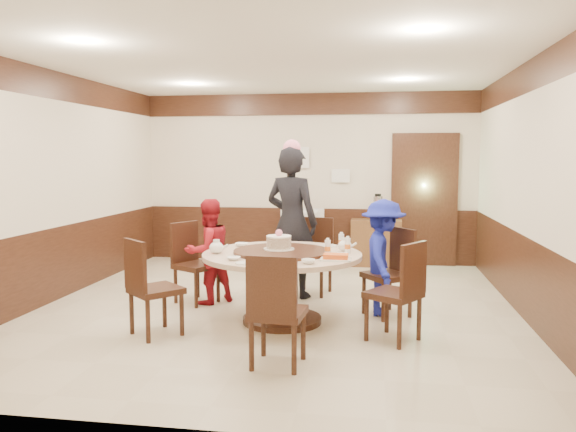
% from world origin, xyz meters
% --- Properties ---
extents(room, '(6.00, 6.04, 2.84)m').
position_xyz_m(room, '(0.01, 0.01, 1.08)').
color(room, beige).
rests_on(room, ground).
extents(banquet_table, '(1.68, 1.68, 0.78)m').
position_xyz_m(banquet_table, '(0.16, -0.57, 0.53)').
color(banquet_table, '#331A10').
rests_on(banquet_table, ground).
extents(chair_0, '(0.62, 0.62, 0.97)m').
position_xyz_m(chair_0, '(1.29, -0.13, 0.30)').
color(chair_0, '#331A10').
rests_on(chair_0, ground).
extents(chair_1, '(0.53, 0.53, 0.97)m').
position_xyz_m(chair_1, '(0.34, 0.76, 0.30)').
color(chair_1, '#331A10').
rests_on(chair_1, ground).
extents(chair_2, '(0.60, 0.60, 0.97)m').
position_xyz_m(chair_2, '(-1.01, 0.09, 0.30)').
color(chair_2, '#331A10').
rests_on(chair_2, ground).
extents(chair_3, '(0.62, 0.62, 0.97)m').
position_xyz_m(chair_3, '(-1.01, -1.20, 0.30)').
color(chair_3, '#331A10').
rests_on(chair_3, ground).
extents(chair_4, '(0.47, 0.48, 0.97)m').
position_xyz_m(chair_4, '(0.33, -1.82, 0.30)').
color(chair_4, '#331A10').
rests_on(chair_4, ground).
extents(chair_5, '(0.61, 0.61, 0.97)m').
position_xyz_m(chair_5, '(1.33, -1.01, 0.30)').
color(chair_5, '#331A10').
rests_on(chair_5, ground).
extents(person_standing, '(0.80, 0.66, 1.88)m').
position_xyz_m(person_standing, '(0.09, 0.57, 0.94)').
color(person_standing, black).
rests_on(person_standing, ground).
extents(person_red, '(0.76, 0.78, 1.26)m').
position_xyz_m(person_red, '(-0.85, 0.09, 0.63)').
color(person_red, '#A61620').
rests_on(person_red, ground).
extents(person_blue, '(0.50, 0.85, 1.29)m').
position_xyz_m(person_blue, '(1.22, -0.10, 0.65)').
color(person_blue, '#18219C').
rests_on(person_blue, ground).
extents(birthday_cake, '(0.33, 0.33, 0.21)m').
position_xyz_m(birthday_cake, '(0.12, -0.53, 0.85)').
color(birthday_cake, white).
rests_on(birthday_cake, banquet_table).
extents(teapot_left, '(0.17, 0.15, 0.13)m').
position_xyz_m(teapot_left, '(-0.52, -0.70, 0.81)').
color(teapot_left, white).
rests_on(teapot_left, banquet_table).
extents(teapot_right, '(0.17, 0.15, 0.13)m').
position_xyz_m(teapot_right, '(0.81, -0.36, 0.81)').
color(teapot_right, white).
rests_on(teapot_right, banquet_table).
extents(bowl_0, '(0.15, 0.15, 0.04)m').
position_xyz_m(bowl_0, '(-0.36, -0.20, 0.77)').
color(bowl_0, white).
rests_on(bowl_0, banquet_table).
extents(bowl_1, '(0.13, 0.13, 0.04)m').
position_xyz_m(bowl_1, '(0.51, -1.12, 0.77)').
color(bowl_1, white).
rests_on(bowl_1, banquet_table).
extents(bowl_2, '(0.14, 0.14, 0.03)m').
position_xyz_m(bowl_2, '(-0.24, -1.06, 0.77)').
color(bowl_2, white).
rests_on(bowl_2, banquet_table).
extents(bowl_3, '(0.13, 0.13, 0.04)m').
position_xyz_m(bowl_3, '(0.80, -0.71, 0.77)').
color(bowl_3, white).
rests_on(bowl_3, banquet_table).
extents(saucer_near, '(0.18, 0.18, 0.01)m').
position_xyz_m(saucer_near, '(-0.09, -1.22, 0.76)').
color(saucer_near, white).
rests_on(saucer_near, banquet_table).
extents(saucer_far, '(0.18, 0.18, 0.01)m').
position_xyz_m(saucer_far, '(0.61, -0.07, 0.76)').
color(saucer_far, white).
rests_on(saucer_far, banquet_table).
extents(shrimp_platter, '(0.30, 0.20, 0.06)m').
position_xyz_m(shrimp_platter, '(0.75, -0.91, 0.78)').
color(shrimp_platter, white).
rests_on(shrimp_platter, banquet_table).
extents(bottle_0, '(0.06, 0.06, 0.16)m').
position_xyz_m(bottle_0, '(0.65, -0.65, 0.83)').
color(bottle_0, white).
rests_on(bottle_0, banquet_table).
extents(bottle_1, '(0.06, 0.06, 0.16)m').
position_xyz_m(bottle_1, '(0.84, -0.47, 0.83)').
color(bottle_1, white).
rests_on(bottle_1, banquet_table).
extents(bottle_2, '(0.06, 0.06, 0.16)m').
position_xyz_m(bottle_2, '(0.76, -0.17, 0.83)').
color(bottle_2, white).
rests_on(bottle_2, banquet_table).
extents(tv_stand, '(0.85, 0.45, 0.50)m').
position_xyz_m(tv_stand, '(-0.07, 2.75, 0.25)').
color(tv_stand, '#331A10').
rests_on(tv_stand, ground).
extents(television, '(0.73, 0.10, 0.42)m').
position_xyz_m(television, '(-0.07, 2.75, 0.71)').
color(television, gray).
rests_on(television, tv_stand).
extents(side_cabinet, '(0.80, 0.40, 0.75)m').
position_xyz_m(side_cabinet, '(1.14, 2.78, 0.38)').
color(side_cabinet, brown).
rests_on(side_cabinet, ground).
extents(thermos, '(0.15, 0.15, 0.38)m').
position_xyz_m(thermos, '(1.16, 2.78, 0.94)').
color(thermos, silver).
rests_on(thermos, side_cabinet).
extents(notice_left, '(0.25, 0.00, 0.35)m').
position_xyz_m(notice_left, '(-0.10, 2.96, 1.75)').
color(notice_left, white).
rests_on(notice_left, room).
extents(notice_right, '(0.30, 0.00, 0.22)m').
position_xyz_m(notice_right, '(0.55, 2.96, 1.45)').
color(notice_right, white).
rests_on(notice_right, room).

